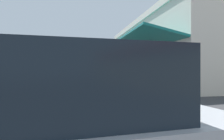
% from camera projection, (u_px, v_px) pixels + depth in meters
% --- Properties ---
extents(ground, '(120.00, 120.00, 0.00)m').
position_uv_depth(ground, '(145.00, 84.00, 24.66)').
color(ground, '#38383A').
extents(curb_strip, '(26.99, 0.50, 0.12)m').
position_uv_depth(curb_strip, '(107.00, 84.00, 22.78)').
color(curb_strip, '#9E998E').
rests_on(curb_strip, ground).
extents(plaza_building, '(22.80, 15.85, 7.59)m').
position_uv_depth(plaza_building, '(183.00, 53.00, 24.64)').
color(plaza_building, beige).
rests_on(plaza_building, ground).
extents(transit_bus, '(11.39, 3.56, 3.34)m').
position_uv_depth(transit_bus, '(73.00, 69.00, 24.43)').
color(transit_bus, maroon).
rests_on(transit_bus, ground).
extents(parked_suv_silver, '(2.98, 4.95, 1.97)m').
position_uv_depth(parked_suv_silver, '(32.00, 131.00, 2.25)').
color(parked_suv_silver, '#B2B5BA').
rests_on(parked_suv_silver, ground).
extents(parked_sedan_charcoal, '(4.42, 2.05, 1.47)m').
position_uv_depth(parked_sedan_charcoal, '(31.00, 76.00, 31.27)').
color(parked_sedan_charcoal, '#232328').
rests_on(parked_sedan_charcoal, ground).
extents(pedestrian, '(0.39, 0.64, 1.68)m').
position_uv_depth(pedestrian, '(53.00, 82.00, 12.56)').
color(pedestrian, navy).
rests_on(pedestrian, ground).
extents(potted_palm, '(1.80, 1.83, 2.57)m').
position_uv_depth(potted_palm, '(134.00, 82.00, 17.67)').
color(potted_palm, brown).
rests_on(potted_palm, ground).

